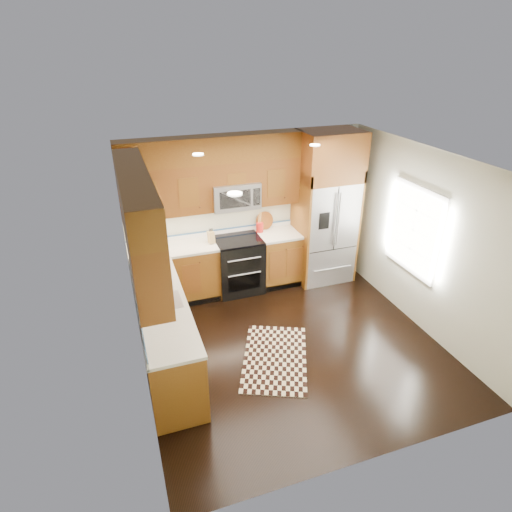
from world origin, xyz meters
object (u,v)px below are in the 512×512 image
object	(u,v)px
range	(239,265)
utensil_crock	(260,225)
knife_block	(211,237)
refrigerator	(326,208)
rug	(275,358)

from	to	relation	value
range	utensil_crock	size ratio (longest dim) A/B	2.74
range	utensil_crock	world-z (taller)	utensil_crock
knife_block	utensil_crock	distance (m)	0.89
refrigerator	rug	size ratio (longest dim) A/B	1.87
refrigerator	utensil_crock	distance (m)	1.16
refrigerator	range	bearing A→B (deg)	178.60
knife_block	refrigerator	bearing A→B (deg)	-1.95
rug	refrigerator	bearing A→B (deg)	72.43
rug	knife_block	size ratio (longest dim) A/B	5.69
rug	utensil_crock	world-z (taller)	utensil_crock
utensil_crock	rug	bearing A→B (deg)	-103.81
range	rug	xyz separation A→B (m)	(-0.07, -1.89, -0.46)
refrigerator	rug	world-z (taller)	refrigerator
refrigerator	rug	distance (m)	2.78
knife_block	utensil_crock	bearing A→B (deg)	9.90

